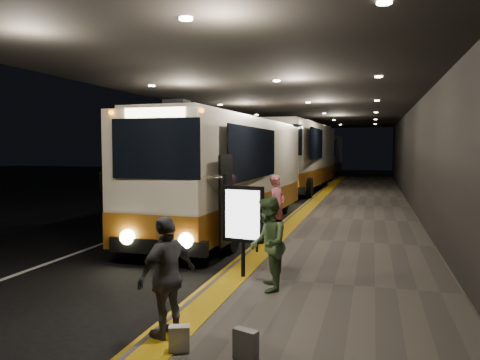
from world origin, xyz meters
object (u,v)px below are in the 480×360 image
Objects in this scene: coach_main at (231,177)px; passenger_waiting_grey at (167,277)px; info_sign at (243,216)px; coach_second at (298,159)px; stanchion_post at (257,230)px; bag_plain at (179,339)px; coach_third at (321,158)px; bag_polka at (246,345)px; passenger_waiting_green at (268,244)px; passenger_boarding at (277,206)px.

passenger_waiting_grey is (1.90, -9.17, -0.73)m from coach_main.
coach_second is at bearing 104.68° from info_sign.
info_sign is 2.27m from stanchion_post.
stanchion_post is (-0.38, 5.59, 0.39)m from bag_plain.
bag_polka is (3.09, -36.85, -1.43)m from coach_third.
passenger_waiting_grey is at bearing -32.61° from passenger_waiting_green.
passenger_waiting_grey is (-0.85, -2.37, -0.02)m from passenger_waiting_green.
passenger_waiting_grey is at bearing -82.62° from coach_second.
stanchion_post is (-0.05, -2.15, -0.33)m from passenger_boarding.
bag_plain is 5.62m from stanchion_post.
info_sign is (-0.65, 0.68, 0.37)m from passenger_waiting_green.
stanchion_post is at bearing -158.87° from passenger_boarding.
bag_polka is 3.71m from info_sign.
bag_polka is 1.13× the size of bag_plain.
coach_second is 40.37× the size of bag_plain.
coach_main is 9.39m from passenger_waiting_grey.
coach_second is at bearing 29.11° from passenger_boarding.
bag_plain is at bearing -86.10° from stanchion_post.
stanchion_post reaches higher than bag_plain.
stanchion_post is (-0.25, 2.16, -0.66)m from info_sign.
coach_main is 4.48m from stanchion_post.
bag_plain is at bearing -81.89° from coach_second.
coach_main is at bearing 117.87° from info_sign.
passenger_waiting_green is at bearing -37.54° from info_sign.
passenger_waiting_grey is at bearing 162.32° from bag_polka.
passenger_waiting_grey is (1.90, -36.47, -0.79)m from coach_third.
passenger_waiting_green is 5.17× the size of bag_plain.
info_sign reaches higher than bag_polka.
coach_third is 6.59× the size of info_sign.
passenger_waiting_green is (2.75, -34.10, -0.78)m from coach_third.
passenger_boarding is 4.33m from info_sign.
passenger_waiting_grey is (0.00, -7.36, -0.06)m from passenger_boarding.
bag_polka reaches higher than bag_plain.
passenger_boarding reaches higher than stanchion_post.
info_sign is (2.10, -33.42, -0.41)m from coach_third.
coach_third is at bearing 171.72° from passenger_waiting_green.
passenger_waiting_green is at bearing -147.90° from passenger_boarding.
passenger_boarding is 7.86m from bag_polka.
info_sign is (-0.13, 3.43, 1.05)m from bag_plain.
passenger_boarding is at bearing 92.45° from bag_plain.
bag_polka is at bearing -77.52° from stanchion_post.
passenger_waiting_green is at bearing -79.79° from coach_second.
coach_third reaches higher than passenger_boarding.
coach_third is at bearing 93.46° from bag_plain.
bag_polka is at bearing -65.05° from info_sign.
coach_main is at bearing 107.94° from bag_polka.
passenger_boarding is (1.90, -1.81, -0.68)m from coach_main.
passenger_boarding is (1.84, -15.78, -0.93)m from coach_second.
coach_second is 23.77m from bag_polka.
bag_plain is at bearing -155.09° from passenger_boarding.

